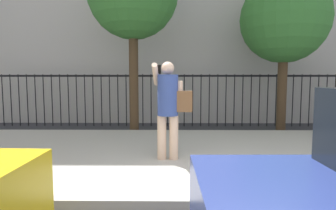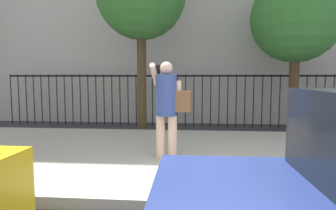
% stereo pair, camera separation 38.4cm
% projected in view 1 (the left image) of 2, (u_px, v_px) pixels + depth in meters
% --- Properties ---
extents(sidewalk, '(28.00, 4.40, 0.15)m').
position_uv_depth(sidewalk, '(200.00, 155.00, 5.47)').
color(sidewalk, '#B2ADA3').
rests_on(sidewalk, ground).
extents(iron_fence, '(12.03, 0.04, 1.60)m').
position_uv_depth(iron_fence, '(188.00, 93.00, 9.06)').
color(iron_fence, black).
rests_on(iron_fence, ground).
extents(pedestrian_on_phone, '(0.65, 0.47, 1.62)m').
position_uv_depth(pedestrian_on_phone, '(169.00, 103.00, 4.87)').
color(pedestrian_on_phone, beige).
rests_on(pedestrian_on_phone, sidewalk).
extents(street_tree_near, '(2.37, 2.37, 4.27)m').
position_uv_depth(street_tree_near, '(285.00, 20.00, 7.99)').
color(street_tree_near, '#4C3823').
rests_on(street_tree_near, ground).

